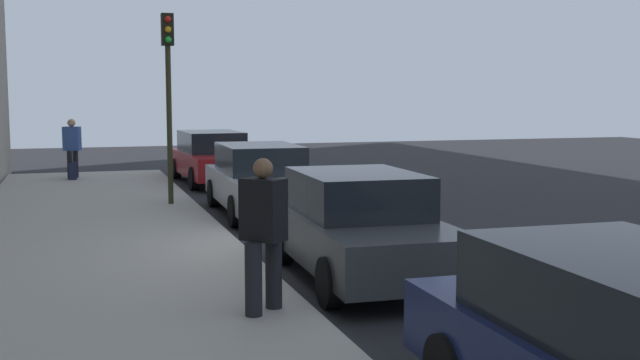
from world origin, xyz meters
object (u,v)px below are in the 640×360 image
at_px(parked_car_silver, 261,180).
at_px(parked_car_red, 212,157).
at_px(parked_car_charcoal, 360,226).
at_px(rolling_suitcase, 73,171).
at_px(traffic_light_pole, 168,76).
at_px(pedestrian_black_coat, 263,231).
at_px(pedestrian_blue_coat, 72,147).

bearing_deg(parked_car_silver, parked_car_red, -179.97).
relative_size(parked_car_silver, parked_car_charcoal, 1.12).
bearing_deg(rolling_suitcase, traffic_light_pole, 19.74).
xyz_separation_m(pedestrian_black_coat, pedestrian_blue_coat, (-15.46, -2.09, -0.01)).
relative_size(parked_car_charcoal, traffic_light_pole, 1.01).
distance_m(parked_car_charcoal, traffic_light_pole, 7.98).
distance_m(pedestrian_blue_coat, traffic_light_pole, 6.88).
bearing_deg(traffic_light_pole, pedestrian_blue_coat, -161.34).
bearing_deg(parked_car_red, traffic_light_pole, -19.51).
distance_m(parked_car_silver, pedestrian_blue_coat, 8.40).
relative_size(parked_car_silver, pedestrian_blue_coat, 2.76).
height_order(pedestrian_black_coat, pedestrian_blue_coat, pedestrian_black_coat).
bearing_deg(pedestrian_blue_coat, pedestrian_black_coat, 7.69).
bearing_deg(pedestrian_black_coat, parked_car_charcoal, 134.28).
xyz_separation_m(parked_car_red, rolling_suitcase, (-0.79, -3.93, -0.36)).
distance_m(parked_car_silver, rolling_suitcase, 8.10).
bearing_deg(traffic_light_pole, parked_car_silver, 57.28).
height_order(parked_car_silver, traffic_light_pole, traffic_light_pole).
xyz_separation_m(pedestrian_blue_coat, traffic_light_pole, (6.26, 2.11, 1.94)).
xyz_separation_m(parked_car_silver, traffic_light_pole, (-1.17, -1.82, 2.26)).
relative_size(parked_car_red, pedestrian_blue_coat, 2.79).
distance_m(parked_car_red, traffic_light_pole, 5.88).
xyz_separation_m(parked_car_silver, parked_car_charcoal, (6.27, -0.02, -0.00)).
height_order(parked_car_charcoal, traffic_light_pole, traffic_light_pole).
bearing_deg(traffic_light_pole, rolling_suitcase, -160.26).
xyz_separation_m(pedestrian_blue_coat, rolling_suitcase, (0.35, -0.01, -0.68)).
relative_size(parked_car_silver, pedestrian_black_coat, 2.72).
bearing_deg(traffic_light_pole, pedestrian_black_coat, -0.16).
relative_size(pedestrian_black_coat, traffic_light_pole, 0.42).
distance_m(parked_car_red, pedestrian_blue_coat, 4.10).
bearing_deg(traffic_light_pole, parked_car_charcoal, 13.57).
bearing_deg(pedestrian_blue_coat, parked_car_red, 73.78).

